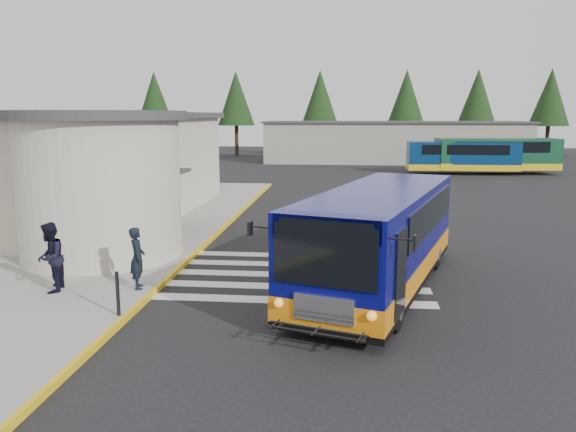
# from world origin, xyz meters

# --- Properties ---
(ground) EXTENTS (140.00, 140.00, 0.00)m
(ground) POSITION_xyz_m (0.00, 0.00, 0.00)
(ground) COLOR black
(ground) RESTS_ON ground
(sidewalk) EXTENTS (10.00, 34.00, 0.15)m
(sidewalk) POSITION_xyz_m (-9.00, 4.00, 0.07)
(sidewalk) COLOR gray
(sidewalk) RESTS_ON ground
(curb_strip) EXTENTS (0.12, 34.00, 0.16)m
(curb_strip) POSITION_xyz_m (-4.05, 4.00, 0.08)
(curb_strip) COLOR gold
(curb_strip) RESTS_ON ground
(station_building) EXTENTS (12.70, 18.70, 4.80)m
(station_building) POSITION_xyz_m (-10.84, 6.91, 2.57)
(station_building) COLOR #B7AE9B
(station_building) RESTS_ON ground
(crosswalk) EXTENTS (8.00, 5.35, 0.01)m
(crosswalk) POSITION_xyz_m (-0.50, -0.80, 0.01)
(crosswalk) COLOR silver
(crosswalk) RESTS_ON ground
(depot_building) EXTENTS (26.40, 8.40, 4.20)m
(depot_building) POSITION_xyz_m (6.00, 42.00, 2.11)
(depot_building) COLOR gray
(depot_building) RESTS_ON ground
(tree_line) EXTENTS (58.40, 4.40, 10.00)m
(tree_line) POSITION_xyz_m (6.29, 50.00, 6.77)
(tree_line) COLOR black
(tree_line) RESTS_ON ground
(transit_bus) EXTENTS (5.68, 10.17, 2.79)m
(transit_bus) POSITION_xyz_m (2.04, -1.84, 1.34)
(transit_bus) COLOR #080960
(transit_bus) RESTS_ON ground
(pedestrian_a) EXTENTS (0.59, 0.72, 1.69)m
(pedestrian_a) POSITION_xyz_m (-4.50, -2.99, 1.00)
(pedestrian_a) COLOR black
(pedestrian_a) RESTS_ON sidewalk
(pedestrian_b) EXTENTS (0.90, 1.05, 1.88)m
(pedestrian_b) POSITION_xyz_m (-6.69, -3.52, 1.09)
(pedestrian_b) COLOR black
(pedestrian_b) RESTS_ON sidewalk
(bollard) EXTENTS (0.09, 0.09, 1.06)m
(bollard) POSITION_xyz_m (-4.20, -5.10, 0.68)
(bollard) COLOR black
(bollard) RESTS_ON sidewalk
(far_bus_a) EXTENTS (8.90, 2.53, 2.29)m
(far_bus_a) POSITION_xyz_m (10.68, 30.38, 1.49)
(far_bus_a) COLOR #062850
(far_bus_a) RESTS_ON ground
(far_bus_b) EXTENTS (9.98, 3.54, 2.52)m
(far_bus_b) POSITION_xyz_m (13.53, 30.84, 1.64)
(far_bus_b) COLOR #114127
(far_bus_b) RESTS_ON ground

